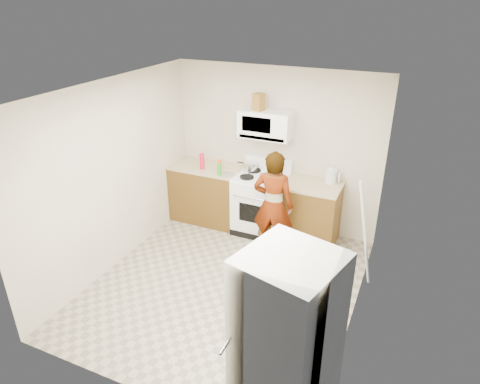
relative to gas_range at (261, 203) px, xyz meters
The scene contains 20 objects.
floor 1.56m from the gas_range, 86.14° to the right, with size 3.60×3.60×0.00m, color gray.
back_wall 0.83m from the gas_range, 72.00° to the left, with size 3.20×0.02×2.50m, color beige.
right_wall 2.37m from the gas_range, 41.25° to the right, with size 0.02×3.60×2.50m, color beige.
cabinet_left 0.94m from the gas_range, behind, with size 1.12×0.62×0.90m, color #573A14.
counter_left 1.03m from the gas_range, behind, with size 1.14×0.64×0.04m, color tan.
cabinet_right 0.78m from the gas_range, ahead, with size 0.80×0.62×0.90m, color #573A14.
counter_right 0.89m from the gas_range, ahead, with size 0.82×0.64×0.04m, color tan.
gas_range is the anchor object (origin of this frame).
microwave 1.22m from the gas_range, 90.00° to the left, with size 0.76×0.38×0.40m, color white.
person 0.75m from the gas_range, 55.12° to the right, with size 0.57×0.37×1.57m, color tan.
fridge 3.31m from the gas_range, 65.22° to the right, with size 0.70×0.70×1.70m, color beige.
kettle 1.16m from the gas_range, 10.01° to the left, with size 0.17×0.17×0.20m, color silver.
jug 1.54m from the gas_range, 141.07° to the left, with size 0.14×0.14×0.24m, color brown.
saucepan 0.58m from the gas_range, 153.82° to the left, with size 0.20×0.20×0.11m, color silver.
tray 0.49m from the gas_range, 40.35° to the right, with size 0.25×0.16×0.05m, color white.
bottle_spray 1.11m from the gas_range, behind, with size 0.07×0.07×0.25m, color red.
bottle_hot_sauce 0.86m from the gas_range, behind, with size 0.06×0.06×0.18m, color #EF591A.
bottle_green_cap 0.84m from the gas_range, 158.94° to the right, with size 0.06×0.06×0.18m, color #239C1C.
pot_lid 0.71m from the gas_range, 161.94° to the right, with size 0.25×0.25×0.01m, color silver.
broom 1.85m from the gas_range, 24.85° to the right, with size 0.03×0.03×1.48m, color silver.
Camera 1 is at (1.99, -4.03, 3.45)m, focal length 32.00 mm.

